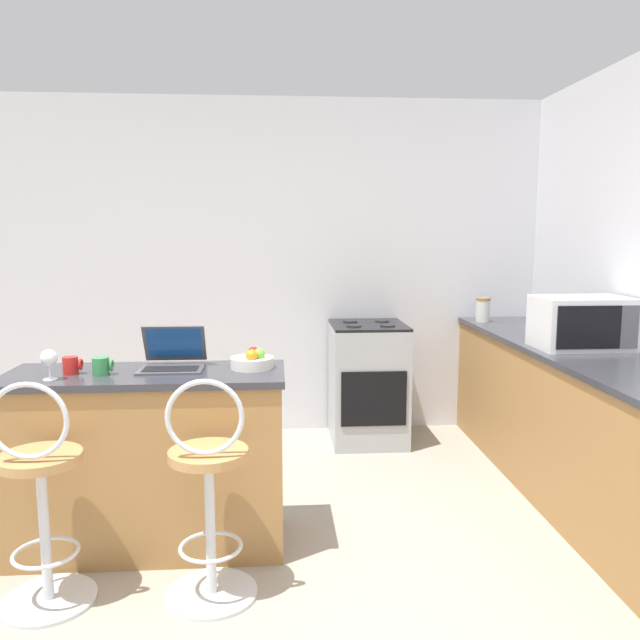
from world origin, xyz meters
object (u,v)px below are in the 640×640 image
mug_green (101,366)px  fruit_bowl (252,361)px  bar_stool_far (209,496)px  toaster (546,322)px  wine_glass_tall (49,359)px  laptop (173,358)px  mug_red (71,365)px  storage_jar (483,310)px  microwave (582,323)px  bar_stool_near (41,501)px  stove_range (368,383)px

mug_green → fruit_bowl: size_ratio=0.45×
bar_stool_far → toaster: size_ratio=4.03×
wine_glass_tall → fruit_bowl: bearing=11.6°
laptop → mug_red: laptop is taller
laptop → mug_green: laptop is taller
bar_stool_far → storage_jar: storage_jar is taller
storage_jar → bar_stool_far: bearing=-132.1°
mug_red → mug_green: 0.15m
bar_stool_far → microwave: bearing=24.3°
bar_stool_near → laptop: bearing=50.3°
stove_range → microwave: bearing=-44.5°
mug_green → wine_glass_tall: bearing=-157.3°
microwave → fruit_bowl: microwave is taller
bar_stool_far → microwave: size_ratio=1.91×
laptop → wine_glass_tall: 0.57m
mug_red → mug_green: same height
microwave → mug_red: bearing=-170.3°
storage_jar → bar_stool_near: bearing=-141.1°
mug_red → toaster: bearing=19.2°
microwave → wine_glass_tall: (-2.83, -0.59, -0.05)m
laptop → microwave: 2.34m
bar_stool_far → fruit_bowl: size_ratio=4.61×
bar_stool_far → laptop: size_ratio=3.18×
mug_green → laptop: bearing=23.0°
wine_glass_tall → bar_stool_near: bearing=-80.8°
bar_stool_near → mug_red: (0.00, 0.46, 0.48)m
mug_green → fruit_bowl: fruit_bowl is taller
bar_stool_near → stove_range: 2.62m
laptop → microwave: bearing=9.2°
toaster → mug_green: bearing=-159.2°
storage_jar → stove_range: bearing=-176.1°
storage_jar → fruit_bowl: size_ratio=0.85×
laptop → mug_green: (-0.32, -0.13, -0.01)m
toaster → microwave: bearing=-90.8°
toaster → wine_glass_tall: bearing=-159.1°
microwave → stove_range: bearing=135.5°
fruit_bowl → wine_glass_tall: (-0.92, -0.19, 0.06)m
bar_stool_near → wine_glass_tall: (-0.06, 0.34, 0.54)m
bar_stool_near → wine_glass_tall: size_ratio=6.91×
microwave → stove_range: 1.65m
storage_jar → fruit_bowl: bearing=-137.9°
stove_range → mug_red: 2.34m
mug_red → fruit_bowl: bearing=4.7°
bar_stool_far → mug_red: size_ratio=10.93×
mug_red → wine_glass_tall: bearing=-116.7°
stove_range → bar_stool_near: bearing=-129.8°
microwave → mug_red: size_ratio=5.73×
laptop → wine_glass_tall: bearing=-157.1°
bar_stool_near → storage_jar: 3.35m
storage_jar → fruit_bowl: (-1.71, -1.54, -0.06)m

